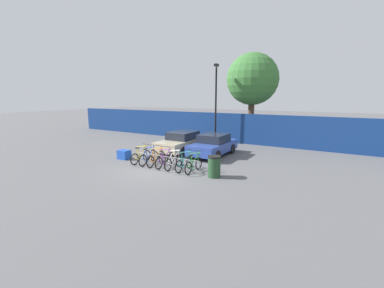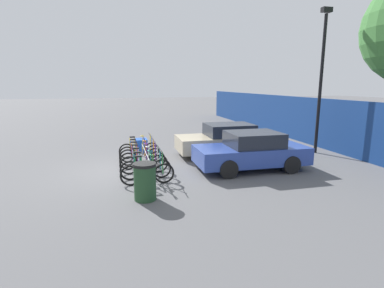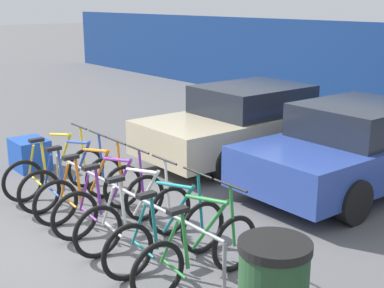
% 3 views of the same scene
% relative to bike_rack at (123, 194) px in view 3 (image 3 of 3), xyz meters
% --- Properties ---
extents(ground_plane, '(120.00, 120.00, 0.00)m').
position_rel_bike_rack_xyz_m(ground_plane, '(0.01, -0.68, -0.49)').
color(ground_plane, '#59595B').
extents(bike_rack, '(4.09, 0.04, 0.57)m').
position_rel_bike_rack_xyz_m(bike_rack, '(0.00, 0.00, 0.00)').
color(bike_rack, gray).
rests_on(bike_rack, ground).
extents(bicycle_yellow, '(0.68, 1.71, 1.05)m').
position_rel_bike_rack_xyz_m(bicycle_yellow, '(-1.77, -0.15, -0.11)').
color(bicycle_yellow, black).
rests_on(bicycle_yellow, ground).
extents(bicycle_blue, '(0.68, 1.71, 1.05)m').
position_rel_bike_rack_xyz_m(bicycle_blue, '(-1.17, -0.15, -0.11)').
color(bicycle_blue, black).
rests_on(bicycle_blue, ground).
extents(bicycle_orange, '(0.68, 1.71, 1.05)m').
position_rel_bike_rack_xyz_m(bicycle_orange, '(-0.63, -0.15, -0.11)').
color(bicycle_orange, black).
rests_on(bicycle_orange, ground).
extents(bicycle_purple, '(0.68, 1.71, 1.05)m').
position_rel_bike_rack_xyz_m(bicycle_purple, '(-0.06, -0.15, -0.11)').
color(bicycle_purple, black).
rests_on(bicycle_purple, ground).
extents(bicycle_white, '(0.68, 1.71, 1.05)m').
position_rel_bike_rack_xyz_m(bicycle_white, '(0.55, -0.15, -0.11)').
color(bicycle_white, black).
rests_on(bicycle_white, ground).
extents(bicycle_teal, '(0.68, 1.71, 1.05)m').
position_rel_bike_rack_xyz_m(bicycle_teal, '(1.21, -0.15, -0.11)').
color(bicycle_teal, black).
rests_on(bicycle_teal, ground).
extents(bicycle_green, '(0.68, 1.71, 1.05)m').
position_rel_bike_rack_xyz_m(bicycle_green, '(1.77, -0.15, -0.11)').
color(bicycle_green, black).
rests_on(bicycle_green, ground).
extents(car_beige, '(1.91, 4.37, 1.40)m').
position_rel_bike_rack_xyz_m(car_beige, '(-1.42, 3.69, 0.20)').
color(car_beige, '#C1B28E').
rests_on(car_beige, ground).
extents(car_blue, '(1.91, 4.07, 1.40)m').
position_rel_bike_rack_xyz_m(car_blue, '(0.96, 3.75, 0.20)').
color(car_blue, '#2D479E').
rests_on(car_blue, ground).
extents(cargo_crate, '(0.70, 0.56, 0.55)m').
position_rel_bike_rack_xyz_m(cargo_crate, '(-3.32, 0.05, -0.22)').
color(cargo_crate, blue).
rests_on(cargo_crate, ground).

